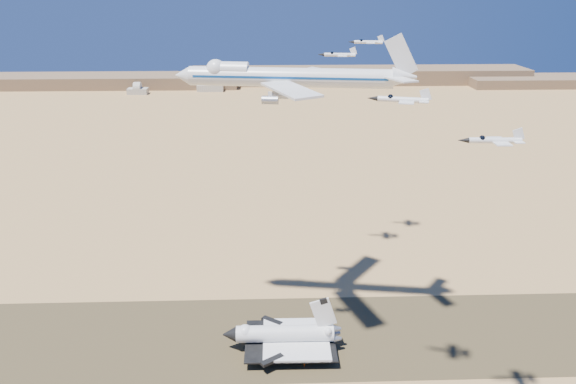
{
  "coord_description": "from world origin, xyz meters",
  "views": [
    {
      "loc": [
        6.46,
        -166.49,
        115.48
      ],
      "look_at": [
        12.69,
        8.0,
        50.89
      ],
      "focal_mm": 35.0,
      "sensor_mm": 36.0,
      "label": 1
    }
  ],
  "objects_px": {
    "carrier_747": "(283,77)",
    "chase_jet_a": "(402,99)",
    "shuttle": "(284,335)",
    "crew_a": "(308,355)",
    "chase_jet_c": "(339,55)",
    "crew_b": "(304,365)",
    "chase_jet_b": "(494,140)",
    "crew_c": "(307,361)",
    "chase_jet_d": "(368,42)"
  },
  "relations": [
    {
      "from": "shuttle",
      "to": "crew_c",
      "type": "height_order",
      "value": "shuttle"
    },
    {
      "from": "carrier_747",
      "to": "chase_jet_a",
      "type": "relative_size",
      "value": 5.13
    },
    {
      "from": "shuttle",
      "to": "crew_a",
      "type": "xyz_separation_m",
      "value": [
        7.97,
        -5.18,
        -4.34
      ]
    },
    {
      "from": "shuttle",
      "to": "crew_b",
      "type": "height_order",
      "value": "shuttle"
    },
    {
      "from": "carrier_747",
      "to": "chase_jet_d",
      "type": "relative_size",
      "value": 5.14
    },
    {
      "from": "carrier_747",
      "to": "chase_jet_c",
      "type": "bearing_deg",
      "value": 72.84
    },
    {
      "from": "shuttle",
      "to": "chase_jet_b",
      "type": "bearing_deg",
      "value": -39.5
    },
    {
      "from": "chase_jet_a",
      "to": "chase_jet_c",
      "type": "height_order",
      "value": "chase_jet_c"
    },
    {
      "from": "shuttle",
      "to": "chase_jet_d",
      "type": "xyz_separation_m",
      "value": [
        37.58,
        80.85,
        87.82
      ]
    },
    {
      "from": "carrier_747",
      "to": "crew_a",
      "type": "distance_m",
      "value": 90.77
    },
    {
      "from": "shuttle",
      "to": "chase_jet_b",
      "type": "distance_m",
      "value": 98.22
    },
    {
      "from": "chase_jet_d",
      "to": "chase_jet_b",
      "type": "bearing_deg",
      "value": -75.85
    },
    {
      "from": "crew_b",
      "to": "crew_c",
      "type": "bearing_deg",
      "value": -57.18
    },
    {
      "from": "crew_a",
      "to": "crew_b",
      "type": "relative_size",
      "value": 1.08
    },
    {
      "from": "chase_jet_b",
      "to": "chase_jet_d",
      "type": "height_order",
      "value": "chase_jet_d"
    },
    {
      "from": "crew_a",
      "to": "carrier_747",
      "type": "bearing_deg",
      "value": 33.02
    },
    {
      "from": "chase_jet_c",
      "to": "chase_jet_b",
      "type": "bearing_deg",
      "value": -70.13
    },
    {
      "from": "crew_b",
      "to": "chase_jet_a",
      "type": "bearing_deg",
      "value": -149.32
    },
    {
      "from": "crew_a",
      "to": "chase_jet_b",
      "type": "bearing_deg",
      "value": -116.33
    },
    {
      "from": "carrier_747",
      "to": "crew_a",
      "type": "relative_size",
      "value": 44.59
    },
    {
      "from": "carrier_747",
      "to": "crew_a",
      "type": "height_order",
      "value": "carrier_747"
    },
    {
      "from": "shuttle",
      "to": "crew_c",
      "type": "xyz_separation_m",
      "value": [
        7.35,
        -8.36,
        -4.24
      ]
    },
    {
      "from": "carrier_747",
      "to": "chase_jet_b",
      "type": "bearing_deg",
      "value": -42.47
    },
    {
      "from": "chase_jet_b",
      "to": "crew_a",
      "type": "bearing_deg",
      "value": 141.68
    },
    {
      "from": "crew_a",
      "to": "chase_jet_c",
      "type": "height_order",
      "value": "chase_jet_c"
    },
    {
      "from": "shuttle",
      "to": "carrier_747",
      "type": "distance_m",
      "value": 85.01
    },
    {
      "from": "carrier_747",
      "to": "chase_jet_a",
      "type": "distance_m",
      "value": 52.1
    },
    {
      "from": "chase_jet_d",
      "to": "crew_c",
      "type": "bearing_deg",
      "value": -98.73
    },
    {
      "from": "crew_c",
      "to": "chase_jet_a",
      "type": "height_order",
      "value": "chase_jet_a"
    },
    {
      "from": "carrier_747",
      "to": "chase_jet_a",
      "type": "height_order",
      "value": "carrier_747"
    },
    {
      "from": "crew_c",
      "to": "chase_jet_d",
      "type": "bearing_deg",
      "value": -89.97
    },
    {
      "from": "crew_a",
      "to": "chase_jet_a",
      "type": "bearing_deg",
      "value": -121.37
    },
    {
      "from": "crew_a",
      "to": "crew_c",
      "type": "distance_m",
      "value": 3.24
    },
    {
      "from": "shuttle",
      "to": "chase_jet_a",
      "type": "bearing_deg",
      "value": -42.54
    },
    {
      "from": "chase_jet_a",
      "to": "shuttle",
      "type": "bearing_deg",
      "value": 153.62
    },
    {
      "from": "chase_jet_a",
      "to": "chase_jet_d",
      "type": "distance_m",
      "value": 107.37
    },
    {
      "from": "shuttle",
      "to": "chase_jet_d",
      "type": "distance_m",
      "value": 125.15
    },
    {
      "from": "crew_a",
      "to": "chase_jet_b",
      "type": "height_order",
      "value": "chase_jet_b"
    },
    {
      "from": "carrier_747",
      "to": "crew_b",
      "type": "distance_m",
      "value": 92.01
    },
    {
      "from": "chase_jet_b",
      "to": "chase_jet_d",
      "type": "bearing_deg",
      "value": 97.16
    },
    {
      "from": "shuttle",
      "to": "carrier_747",
      "type": "relative_size",
      "value": 0.52
    },
    {
      "from": "crew_c",
      "to": "chase_jet_c",
      "type": "xyz_separation_m",
      "value": [
        16.63,
        75.31,
        88.53
      ]
    },
    {
      "from": "shuttle",
      "to": "chase_jet_c",
      "type": "xyz_separation_m",
      "value": [
        23.98,
        66.95,
        84.29
      ]
    },
    {
      "from": "crew_c",
      "to": "chase_jet_c",
      "type": "distance_m",
      "value": 117.41
    },
    {
      "from": "shuttle",
      "to": "carrier_747",
      "type": "xyz_separation_m",
      "value": [
        0.36,
        18.23,
        83.03
      ]
    },
    {
      "from": "crew_c",
      "to": "chase_jet_b",
      "type": "height_order",
      "value": "chase_jet_b"
    },
    {
      "from": "carrier_747",
      "to": "crew_a",
      "type": "xyz_separation_m",
      "value": [
        7.62,
        -23.4,
        -87.37
      ]
    },
    {
      "from": "crew_c",
      "to": "chase_jet_a",
      "type": "relative_size",
      "value": 0.13
    },
    {
      "from": "crew_b",
      "to": "chase_jet_a",
      "type": "height_order",
      "value": "chase_jet_a"
    },
    {
      "from": "crew_a",
      "to": "crew_b",
      "type": "distance_m",
      "value": 4.9
    }
  ]
}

